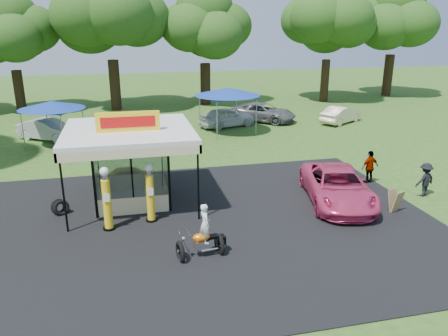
{
  "coord_description": "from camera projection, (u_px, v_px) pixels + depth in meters",
  "views": [
    {
      "loc": [
        -2.11,
        -13.64,
        7.62
      ],
      "look_at": [
        1.96,
        4.0,
        1.62
      ],
      "focal_mm": 35.0,
      "sensor_mm": 36.0,
      "label": 1
    }
  ],
  "objects": [
    {
      "name": "spectator_east_b",
      "position": [
        370.0,
        167.0,
        21.68
      ],
      "size": [
        1.05,
        0.58,
        1.68
      ],
      "primitive_type": "imported",
      "rotation": [
        0.0,
        0.0,
        3.32
      ],
      "color": "gray",
      "rests_on": "ground"
    },
    {
      "name": "bg_car_e",
      "position": [
        341.0,
        114.0,
        35.05
      ],
      "size": [
        4.31,
        3.43,
        1.37
      ],
      "primitive_type": "imported",
      "rotation": [
        0.0,
        0.0,
        2.13
      ],
      "color": "beige",
      "rests_on": "ground"
    },
    {
      "name": "spectator_east_a",
      "position": [
        425.0,
        180.0,
        20.07
      ],
      "size": [
        1.14,
        0.81,
        1.59
      ],
      "primitive_type": "imported",
      "rotation": [
        0.0,
        0.0,
        3.38
      ],
      "color": "black",
      "rests_on": "ground"
    },
    {
      "name": "oak_far_b",
      "position": [
        11.0,
        37.0,
        37.9
      ],
      "size": [
        8.56,
        8.56,
        10.22
      ],
      "color": "black",
      "rests_on": "ground"
    },
    {
      "name": "motorcycle",
      "position": [
        203.0,
        236.0,
        14.81
      ],
      "size": [
        1.74,
        1.01,
        2.0
      ],
      "rotation": [
        0.0,
        0.0,
        0.15
      ],
      "color": "black",
      "rests_on": "ground"
    },
    {
      "name": "gas_pump_right",
      "position": [
        150.0,
        194.0,
        17.32
      ],
      "size": [
        0.46,
        0.46,
        2.46
      ],
      "color": "black",
      "rests_on": "ground"
    },
    {
      "name": "ground",
      "position": [
        196.0,
        250.0,
        15.47
      ],
      "size": [
        120.0,
        120.0,
        0.0
      ],
      "primitive_type": "plane",
      "color": "#295219",
      "rests_on": "ground"
    },
    {
      "name": "bg_car_a",
      "position": [
        48.0,
        130.0,
        29.9
      ],
      "size": [
        4.5,
        3.73,
        1.45
      ],
      "primitive_type": "imported",
      "rotation": [
        0.0,
        0.0,
        0.98
      ],
      "color": "silver",
      "rests_on": "ground"
    },
    {
      "name": "pink_sedan",
      "position": [
        337.0,
        186.0,
        19.34
      ],
      "size": [
        3.72,
        5.97,
        1.54
      ],
      "primitive_type": "imported",
      "rotation": [
        0.0,
        0.0,
        -0.22
      ],
      "color": "#D63A6A",
      "rests_on": "ground"
    },
    {
      "name": "bg_car_c",
      "position": [
        227.0,
        117.0,
        33.72
      ],
      "size": [
        4.76,
        2.97,
        1.51
      ],
      "primitive_type": "imported",
      "rotation": [
        0.0,
        0.0,
        1.86
      ],
      "color": "silver",
      "rests_on": "ground"
    },
    {
      "name": "oak_far_d",
      "position": [
        205.0,
        30.0,
        41.34
      ],
      "size": [
        9.26,
        9.26,
        11.03
      ],
      "color": "black",
      "rests_on": "ground"
    },
    {
      "name": "asphalt_apron",
      "position": [
        187.0,
        225.0,
        17.31
      ],
      "size": [
        20.0,
        14.0,
        0.04
      ],
      "primitive_type": "cube",
      "color": "black",
      "rests_on": "ground"
    },
    {
      "name": "oak_far_e",
      "position": [
        329.0,
        26.0,
        42.84
      ],
      "size": [
        9.8,
        9.8,
        11.67
      ],
      "color": "black",
      "rests_on": "ground"
    },
    {
      "name": "spare_tires",
      "position": [
        60.0,
        207.0,
        18.19
      ],
      "size": [
        0.87,
        0.75,
        0.7
      ],
      "rotation": [
        0.0,
        0.0,
        0.48
      ],
      "color": "black",
      "rests_on": "ground"
    },
    {
      "name": "bg_car_b",
      "position": [
        132.0,
        121.0,
        32.55
      ],
      "size": [
        5.28,
        2.78,
        1.46
      ],
      "primitive_type": "imported",
      "rotation": [
        0.0,
        0.0,
        1.72
      ],
      "color": "maroon",
      "rests_on": "ground"
    },
    {
      "name": "gas_station_kiosk",
      "position": [
        131.0,
        164.0,
        19.1
      ],
      "size": [
        5.4,
        5.4,
        4.18
      ],
      "color": "white",
      "rests_on": "ground"
    },
    {
      "name": "bg_car_d",
      "position": [
        263.0,
        112.0,
        35.58
      ],
      "size": [
        5.66,
        5.3,
        1.48
      ],
      "primitive_type": "imported",
      "rotation": [
        0.0,
        0.0,
        0.87
      ],
      "color": "slate",
      "rests_on": "ground"
    },
    {
      "name": "oak_far_c",
      "position": [
        110.0,
        18.0,
        38.36
      ],
      "size": [
        10.84,
        10.84,
        12.78
      ],
      "color": "black",
      "rests_on": "ground"
    },
    {
      "name": "tent_east",
      "position": [
        227.0,
        92.0,
        31.18
      ],
      "size": [
        4.71,
        4.71,
        3.29
      ],
      "rotation": [
        0.0,
        0.0,
        0.22
      ],
      "color": "gray",
      "rests_on": "ground"
    },
    {
      "name": "gas_pump_left",
      "position": [
        107.0,
        200.0,
        16.58
      ],
      "size": [
        0.48,
        0.48,
        2.57
      ],
      "color": "black",
      "rests_on": "ground"
    },
    {
      "name": "kiosk_car",
      "position": [
        131.0,
        176.0,
        21.55
      ],
      "size": [
        2.82,
        1.13,
        0.96
      ],
      "primitive_type": "imported",
      "rotation": [
        0.0,
        0.0,
        1.57
      ],
      "color": "yellow",
      "rests_on": "ground"
    },
    {
      "name": "oak_far_f",
      "position": [
        394.0,
        23.0,
        46.4
      ],
      "size": [
        10.0,
        10.0,
        12.05
      ],
      "color": "black",
      "rests_on": "ground"
    },
    {
      "name": "tent_west",
      "position": [
        52.0,
        105.0,
        27.96
      ],
      "size": [
        4.18,
        4.18,
        2.92
      ],
      "rotation": [
        0.0,
        0.0,
        -0.41
      ],
      "color": "gray",
      "rests_on": "ground"
    },
    {
      "name": "a_frame_sign",
      "position": [
        395.0,
        201.0,
        18.44
      ],
      "size": [
        0.59,
        0.66,
        0.96
      ],
      "rotation": [
        0.0,
        0.0,
        0.4
      ],
      "color": "#593819",
      "rests_on": "ground"
    }
  ]
}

